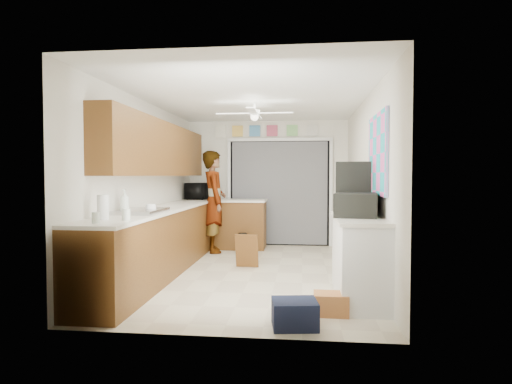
{
  "coord_description": "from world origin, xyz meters",
  "views": [
    {
      "loc": [
        0.71,
        -6.12,
        1.41
      ],
      "look_at": [
        0.0,
        0.4,
        1.15
      ],
      "focal_mm": 30.0,
      "sensor_mm": 36.0,
      "label": 1
    }
  ],
  "objects": [
    {
      "name": "wall_front",
      "position": [
        0.0,
        -2.5,
        1.25
      ],
      "size": [
        3.2,
        0.0,
        3.2
      ],
      "primitive_type": "plane",
      "rotation": [
        -1.57,
        0.0,
        0.0
      ],
      "color": "silver",
      "rests_on": "ground"
    },
    {
      "name": "peninsula_base",
      "position": [
        -0.5,
        2.0,
        0.45
      ],
      "size": [
        1.0,
        0.6,
        0.9
      ],
      "primitive_type": "cube",
      "color": "brown",
      "rests_on": "floor"
    },
    {
      "name": "jar_a",
      "position": [
        -1.11,
        -1.86,
        1.0
      ],
      "size": [
        0.11,
        0.11,
        0.12
      ],
      "primitive_type": "cylinder",
      "rotation": [
        0.0,
        0.0,
        -0.38
      ],
      "color": "silver",
      "rests_on": "left_countertop"
    },
    {
      "name": "sink_basin",
      "position": [
        -1.29,
        -1.0,
        0.95
      ],
      "size": [
        0.5,
        0.76,
        0.06
      ],
      "primitive_type": "cube",
      "color": "silver",
      "rests_on": "left_countertop"
    },
    {
      "name": "upper_cabinets",
      "position": [
        -1.44,
        0.2,
        1.8
      ],
      "size": [
        0.32,
        4.0,
        0.8
      ],
      "primitive_type": "cube",
      "color": "brown",
      "rests_on": "wall_left"
    },
    {
      "name": "microwave",
      "position": [
        -1.28,
        2.03,
        1.1
      ],
      "size": [
        0.5,
        0.64,
        0.32
      ],
      "primitive_type": "imported",
      "rotation": [
        0.0,
        0.0,
        1.36
      ],
      "color": "black",
      "rests_on": "left_countertop"
    },
    {
      "name": "floor",
      "position": [
        0.0,
        0.0,
        0.0
      ],
      "size": [
        5.0,
        5.0,
        0.0
      ],
      "primitive_type": "plane",
      "color": "beige",
      "rests_on": "ground"
    },
    {
      "name": "cabinet_door_panel",
      "position": [
        -0.13,
        0.28,
        0.26
      ],
      "size": [
        0.35,
        0.15,
        0.51
      ],
      "primitive_type": "cube",
      "rotation": [
        0.21,
        0.0,
        -0.05
      ],
      "color": "brown",
      "rests_on": "floor"
    },
    {
      "name": "cup",
      "position": [
        -1.2,
        -0.9,
        0.99
      ],
      "size": [
        0.17,
        0.17,
        0.1
      ],
      "primitive_type": "imported",
      "rotation": [
        0.0,
        0.0,
        -0.44
      ],
      "color": "white",
      "rests_on": "left_countertop"
    },
    {
      "name": "curtain_panel",
      "position": [
        0.25,
        2.43,
        1.05
      ],
      "size": [
        1.9,
        0.03,
        2.05
      ],
      "primitive_type": "cube",
      "color": "slate",
      "rests_on": "wall_back"
    },
    {
      "name": "header_frame_0",
      "position": [
        -0.6,
        2.47,
        2.3
      ],
      "size": [
        0.22,
        0.02,
        0.22
      ],
      "primitive_type": "cube",
      "color": "#E7B84D",
      "rests_on": "wall_back"
    },
    {
      "name": "back_opening_recess",
      "position": [
        0.25,
        2.47,
        1.05
      ],
      "size": [
        2.0,
        0.06,
        2.1
      ],
      "primitive_type": "cube",
      "color": "black",
      "rests_on": "wall_back"
    },
    {
      "name": "right_counter_base",
      "position": [
        1.35,
        -1.2,
        0.45
      ],
      "size": [
        0.5,
        1.4,
        0.9
      ],
      "primitive_type": "cube",
      "color": "white",
      "rests_on": "floor"
    },
    {
      "name": "left_countertop",
      "position": [
        -1.29,
        0.0,
        0.92
      ],
      "size": [
        0.62,
        4.8,
        0.04
      ],
      "primitive_type": "cube",
      "color": "white",
      "rests_on": "left_base_cabinets"
    },
    {
      "name": "header_frame_2",
      "position": [
        0.1,
        2.47,
        2.3
      ],
      "size": [
        0.22,
        0.02,
        0.22
      ],
      "primitive_type": "cube",
      "color": "#BB4663",
      "rests_on": "wall_back"
    },
    {
      "name": "jar_b",
      "position": [
        -1.29,
        -2.18,
        1.0
      ],
      "size": [
        0.08,
        0.08,
        0.11
      ],
      "primitive_type": "cylinder",
      "rotation": [
        0.0,
        0.0,
        0.12
      ],
      "color": "silver",
      "rests_on": "left_countertop"
    },
    {
      "name": "peninsula_top",
      "position": [
        -0.5,
        2.0,
        0.92
      ],
      "size": [
        1.04,
        0.64,
        0.04
      ],
      "primitive_type": "cube",
      "color": "white",
      "rests_on": "peninsula_base"
    },
    {
      "name": "suitcase",
      "position": [
        1.32,
        -1.15,
        1.07
      ],
      "size": [
        0.56,
        0.68,
        0.26
      ],
      "primitive_type": "cube",
      "rotation": [
        0.0,
        0.0,
        -0.16
      ],
      "color": "black",
      "rests_on": "right_counter_top"
    },
    {
      "name": "door_trim_left",
      "position": [
        -0.77,
        2.44,
        1.05
      ],
      "size": [
        0.06,
        0.04,
        2.1
      ],
      "primitive_type": "cube",
      "color": "white",
      "rests_on": "wall_back"
    },
    {
      "name": "man",
      "position": [
        -0.9,
        1.55,
        0.93
      ],
      "size": [
        0.63,
        0.78,
        1.85
      ],
      "primitive_type": "imported",
      "rotation": [
        0.0,
        0.0,
        1.88
      ],
      "color": "white",
      "rests_on": "floor"
    },
    {
      "name": "wall_back",
      "position": [
        0.0,
        2.5,
        1.25
      ],
      "size": [
        3.2,
        0.0,
        3.2
      ],
      "primitive_type": "plane",
      "rotation": [
        1.57,
        0.0,
        0.0
      ],
      "color": "silver",
      "rests_on": "ground"
    },
    {
      "name": "door_trim_right",
      "position": [
        1.27,
        2.44,
        1.05
      ],
      "size": [
        0.06,
        0.04,
        2.1
      ],
      "primitive_type": "cube",
      "color": "white",
      "rests_on": "wall_back"
    },
    {
      "name": "cardboard_box",
      "position": [
        1.0,
        -1.79,
        0.11
      ],
      "size": [
        0.35,
        0.27,
        0.22
      ],
      "primitive_type": "cube",
      "rotation": [
        0.0,
        0.0,
        -0.02
      ],
      "color": "#B16537",
      "rests_on": "floor"
    },
    {
      "name": "abstract_painting",
      "position": [
        1.58,
        -1.0,
        1.65
      ],
      "size": [
        0.03,
        1.15,
        0.95
      ],
      "primitive_type": "cube",
      "color": "#EF58AF",
      "rests_on": "wall_right"
    },
    {
      "name": "header_frame_4",
      "position": [
        0.9,
        2.47,
        2.3
      ],
      "size": [
        0.22,
        0.02,
        0.22
      ],
      "primitive_type": "cube",
      "color": "silver",
      "rests_on": "wall_back"
    },
    {
      "name": "wall_right",
      "position": [
        1.6,
        0.0,
        1.25
      ],
      "size": [
        0.0,
        5.0,
        5.0
      ],
      "primitive_type": "plane",
      "rotation": [
        1.57,
        0.0,
        -1.57
      ],
      "color": "silver",
      "rests_on": "ground"
    },
    {
      "name": "door_trim_head",
      "position": [
        0.25,
        2.44,
        2.12
      ],
      "size": [
        2.1,
        0.04,
        0.06
      ],
      "primitive_type": "cube",
      "color": "white",
      "rests_on": "wall_back"
    },
    {
      "name": "ceiling_fan",
      "position": [
        0.0,
        0.2,
        2.32
      ],
      "size": [
        1.14,
        1.14,
        0.24
      ],
      "primitive_type": "cube",
      "color": "white",
      "rests_on": "ceiling"
    },
    {
      "name": "header_frame_1",
      "position": [
        -0.25,
        2.47,
        2.3
      ],
      "size": [
        0.22,
        0.02,
        0.22
      ],
      "primitive_type": "cube",
      "color": "#4685BB",
      "rests_on": "wall_back"
    },
    {
      "name": "suitcase_rim",
      "position": [
        1.32,
        -1.15,
        0.96
      ],
      "size": [
        0.53,
        0.64,
        0.02
      ],
      "primitive_type": "cube",
      "rotation": [
        0.0,
        0.0,
        -0.16
      ],
      "color": "yellow",
      "rests_on": "suitcase"
    },
    {
      "name": "left_base_cabinets",
      "position": [
        -1.3,
        0.0,
        0.45
      ],
      "size": [
        0.6,
        4.8,
        0.9
      ],
      "primitive_type": "cube",
      "color": "brown",
      "rests_on": "floor"
    },
    {
      "name": "navy_crate",
      "position": [
        0.64,
        -2.2,
        0.13
      ],
      "size": [
        0.45,
        0.4,
        0.25
      ],
      "primitive_type": "cube",
      "rotation": [
        0.0,
        0.0,
        0.14
      ],
      "color": "black",
      "rests_on": "floor"
    },
    {
      "name": "wall_left",
      "position": [
        -1.6,
        0.0,
        1.25
      ],
      "size": [
        0.0,
        5.0,
        5.0
      ],
      "primitive_type": "plane",
      "rotation": [
        1.57,
        0.0,
        1.57
      ],
      "color": "silver",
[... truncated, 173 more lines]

